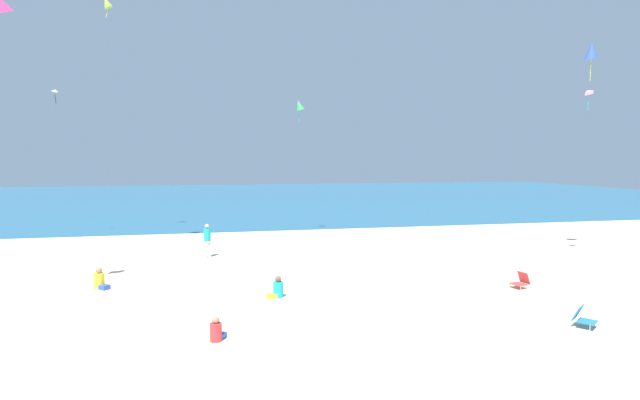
{
  "coord_description": "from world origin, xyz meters",
  "views": [
    {
      "loc": [
        -4.36,
        -13.92,
        4.83
      ],
      "look_at": [
        0.0,
        6.74,
        3.05
      ],
      "focal_mm": 27.59,
      "sensor_mm": 36.0,
      "label": 1
    }
  ],
  "objects_px": {
    "beach_chair_near_camera": "(582,317)",
    "kite_pink": "(588,92)",
    "beach_chair_far_left": "(521,281)",
    "person_1": "(207,238)",
    "kite_green": "(299,105)",
    "person_3": "(277,290)",
    "kite_white": "(55,91)",
    "kite_blue": "(591,51)",
    "person_0": "(217,332)",
    "kite_lime": "(107,3)",
    "person_2": "(100,281)"
  },
  "relations": [
    {
      "from": "person_3",
      "to": "kite_blue",
      "type": "xyz_separation_m",
      "value": [
        16.22,
        4.7,
        9.86
      ]
    },
    {
      "from": "person_3",
      "to": "kite_blue",
      "type": "distance_m",
      "value": 19.56
    },
    {
      "from": "kite_blue",
      "to": "kite_lime",
      "type": "height_order",
      "value": "kite_lime"
    },
    {
      "from": "person_2",
      "to": "kite_lime",
      "type": "relative_size",
      "value": 0.61
    },
    {
      "from": "kite_pink",
      "to": "beach_chair_far_left",
      "type": "bearing_deg",
      "value": -144.82
    },
    {
      "from": "kite_pink",
      "to": "person_2",
      "type": "bearing_deg",
      "value": -176.72
    },
    {
      "from": "beach_chair_near_camera",
      "to": "kite_pink",
      "type": "relative_size",
      "value": 0.78
    },
    {
      "from": "beach_chair_near_camera",
      "to": "kite_pink",
      "type": "xyz_separation_m",
      "value": [
        7.09,
        8.58,
        7.69
      ]
    },
    {
      "from": "beach_chair_far_left",
      "to": "kite_pink",
      "type": "xyz_separation_m",
      "value": [
        6.23,
        4.39,
        7.72
      ]
    },
    {
      "from": "kite_blue",
      "to": "kite_white",
      "type": "bearing_deg",
      "value": 158.39
    },
    {
      "from": "kite_white",
      "to": "kite_blue",
      "type": "xyz_separation_m",
      "value": [
        27.58,
        -10.92,
        1.26
      ]
    },
    {
      "from": "beach_chair_far_left",
      "to": "person_1",
      "type": "bearing_deg",
      "value": -46.8
    },
    {
      "from": "person_3",
      "to": "kite_white",
      "type": "distance_m",
      "value": 21.14
    },
    {
      "from": "person_2",
      "to": "kite_white",
      "type": "relative_size",
      "value": 0.91
    },
    {
      "from": "person_0",
      "to": "person_2",
      "type": "height_order",
      "value": "person_2"
    },
    {
      "from": "beach_chair_far_left",
      "to": "kite_lime",
      "type": "bearing_deg",
      "value": -54.58
    },
    {
      "from": "person_1",
      "to": "kite_blue",
      "type": "bearing_deg",
      "value": -113.22
    },
    {
      "from": "person_1",
      "to": "kite_pink",
      "type": "height_order",
      "value": "kite_pink"
    },
    {
      "from": "beach_chair_near_camera",
      "to": "person_0",
      "type": "xyz_separation_m",
      "value": [
        -10.3,
        1.09,
        -0.05
      ]
    },
    {
      "from": "person_0",
      "to": "kite_green",
      "type": "height_order",
      "value": "kite_green"
    },
    {
      "from": "beach_chair_near_camera",
      "to": "kite_green",
      "type": "xyz_separation_m",
      "value": [
        -5.06,
        18.9,
        7.89
      ]
    },
    {
      "from": "person_0",
      "to": "kite_blue",
      "type": "distance_m",
      "value": 22.46
    },
    {
      "from": "person_1",
      "to": "beach_chair_far_left",
      "type": "bearing_deg",
      "value": -139.87
    },
    {
      "from": "person_2",
      "to": "kite_white",
      "type": "bearing_deg",
      "value": 152.1
    },
    {
      "from": "beach_chair_near_camera",
      "to": "kite_green",
      "type": "relative_size",
      "value": 0.54
    },
    {
      "from": "kite_white",
      "to": "kite_pink",
      "type": "xyz_separation_m",
      "value": [
        26.67,
        -11.88,
        -0.89
      ]
    },
    {
      "from": "person_0",
      "to": "person_1",
      "type": "height_order",
      "value": "person_1"
    },
    {
      "from": "kite_blue",
      "to": "kite_pink",
      "type": "distance_m",
      "value": 2.52
    },
    {
      "from": "kite_lime",
      "to": "kite_white",
      "type": "bearing_deg",
      "value": -174.3
    },
    {
      "from": "beach_chair_far_left",
      "to": "kite_green",
      "type": "height_order",
      "value": "kite_green"
    },
    {
      "from": "beach_chair_near_camera",
      "to": "person_2",
      "type": "distance_m",
      "value": 16.3
    },
    {
      "from": "kite_green",
      "to": "kite_pink",
      "type": "bearing_deg",
      "value": -40.32
    },
    {
      "from": "person_0",
      "to": "kite_green",
      "type": "xyz_separation_m",
      "value": [
        5.24,
        17.81,
        7.93
      ]
    },
    {
      "from": "person_0",
      "to": "person_1",
      "type": "distance_m",
      "value": 11.49
    },
    {
      "from": "beach_chair_far_left",
      "to": "kite_white",
      "type": "relative_size",
      "value": 0.75
    },
    {
      "from": "person_1",
      "to": "kite_green",
      "type": "distance_m",
      "value": 11.17
    },
    {
      "from": "person_1",
      "to": "kite_lime",
      "type": "relative_size",
      "value": 1.26
    },
    {
      "from": "person_0",
      "to": "person_3",
      "type": "distance_m",
      "value": 4.29
    },
    {
      "from": "beach_chair_far_left",
      "to": "person_1",
      "type": "xyz_separation_m",
      "value": [
        -11.59,
        8.35,
        0.68
      ]
    },
    {
      "from": "beach_chair_far_left",
      "to": "person_3",
      "type": "relative_size",
      "value": 0.89
    },
    {
      "from": "kite_white",
      "to": "kite_lime",
      "type": "bearing_deg",
      "value": 5.7
    },
    {
      "from": "kite_pink",
      "to": "kite_blue",
      "type": "bearing_deg",
      "value": 46.46
    },
    {
      "from": "beach_chair_near_camera",
      "to": "beach_chair_far_left",
      "type": "relative_size",
      "value": 1.18
    },
    {
      "from": "beach_chair_near_camera",
      "to": "person_3",
      "type": "distance_m",
      "value": 9.54
    },
    {
      "from": "beach_chair_far_left",
      "to": "person_1",
      "type": "height_order",
      "value": "person_1"
    },
    {
      "from": "beach_chair_near_camera",
      "to": "beach_chair_far_left",
      "type": "height_order",
      "value": "beach_chair_near_camera"
    },
    {
      "from": "kite_white",
      "to": "kite_lime",
      "type": "xyz_separation_m",
      "value": [
        3.0,
        0.3,
        5.4
      ]
    },
    {
      "from": "kite_white",
      "to": "kite_pink",
      "type": "height_order",
      "value": "kite_white"
    },
    {
      "from": "kite_pink",
      "to": "kite_lime",
      "type": "bearing_deg",
      "value": 152.77
    },
    {
      "from": "person_1",
      "to": "kite_pink",
      "type": "bearing_deg",
      "value": -116.64
    }
  ]
}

